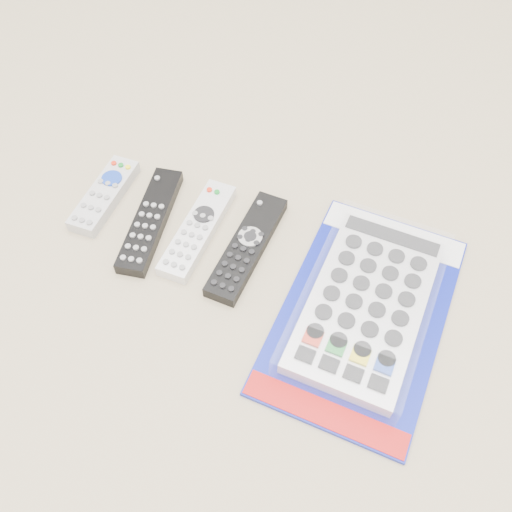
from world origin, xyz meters
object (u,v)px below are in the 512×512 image
(remote_slim_black, at_px, (150,220))
(remote_silver_dvd, at_px, (198,230))
(remote_small_grey, at_px, (104,195))
(remote_large_black, at_px, (247,246))
(jumbo_remote_packaged, at_px, (366,304))

(remote_slim_black, distance_m, remote_silver_dvd, 0.08)
(remote_small_grey, relative_size, remote_large_black, 0.76)
(remote_slim_black, xyz_separation_m, remote_silver_dvd, (0.08, 0.01, -0.00))
(remote_small_grey, xyz_separation_m, remote_large_black, (0.25, -0.02, -0.00))
(remote_large_black, distance_m, jumbo_remote_packaged, 0.20)
(remote_small_grey, bearing_deg, remote_large_black, -3.49)
(remote_silver_dvd, bearing_deg, remote_small_grey, 177.71)
(jumbo_remote_packaged, bearing_deg, remote_large_black, 171.20)
(remote_slim_black, height_order, jumbo_remote_packaged, jumbo_remote_packaged)
(remote_slim_black, xyz_separation_m, remote_large_black, (0.16, -0.00, -0.00))
(remote_small_grey, relative_size, remote_slim_black, 0.76)
(remote_large_black, relative_size, jumbo_remote_packaged, 0.55)
(remote_large_black, bearing_deg, remote_silver_dvd, -179.31)
(remote_slim_black, distance_m, jumbo_remote_packaged, 0.36)
(remote_large_black, bearing_deg, jumbo_remote_packaged, -8.87)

